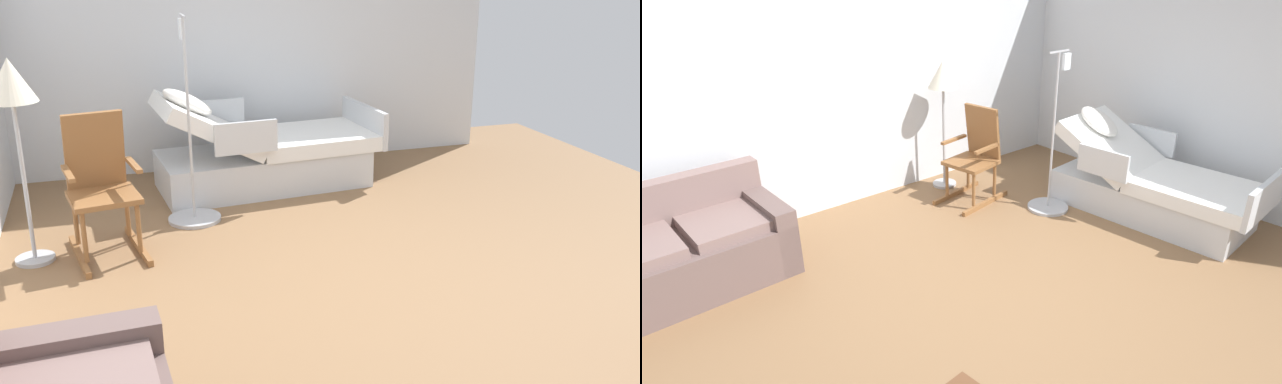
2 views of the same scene
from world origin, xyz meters
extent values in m
plane|color=olive|center=(0.00, 0.00, 0.00)|extent=(7.28, 7.28, 0.00)
cube|color=silver|center=(0.00, 2.48, 1.35)|extent=(6.03, 0.10, 2.70)
cube|color=silver|center=(2.96, 0.00, 1.35)|extent=(0.10, 5.06, 2.70)
cube|color=silver|center=(2.14, 0.14, 0.17)|extent=(1.03, 2.00, 0.35)
cube|color=white|center=(2.18, -0.33, 0.42)|extent=(1.00, 1.23, 0.14)
cube|color=white|center=(2.10, 0.66, 0.64)|extent=(0.98, 0.97, 0.57)
ellipsoid|color=white|center=(2.08, 0.83, 0.87)|extent=(0.38, 0.52, 0.35)
cube|color=silver|center=(1.61, 0.40, 0.63)|extent=(0.08, 0.56, 0.28)
cube|color=silver|center=(2.62, 0.49, 0.63)|extent=(0.08, 0.56, 0.28)
cube|color=silver|center=(2.23, -0.93, 0.53)|extent=(0.95, 0.13, 0.36)
cylinder|color=black|center=(1.71, 0.91, 0.05)|extent=(0.10, 0.10, 0.10)
cylinder|color=black|center=(2.43, 0.97, 0.05)|extent=(0.10, 0.10, 0.10)
cylinder|color=black|center=(1.84, -0.69, 0.05)|extent=(0.10, 0.10, 0.10)
cylinder|color=black|center=(2.56, -0.63, 0.05)|extent=(0.10, 0.10, 0.10)
cube|color=#68534F|center=(-1.98, 1.81, 0.23)|extent=(1.63, 0.92, 0.45)
cube|color=#7F6660|center=(-1.62, 1.79, 0.49)|extent=(0.70, 0.67, 0.10)
cube|color=#7F6660|center=(-2.00, 2.16, 0.65)|extent=(1.61, 0.23, 0.40)
cube|color=#68534F|center=(-1.28, 1.84, 0.30)|extent=(0.22, 0.86, 0.60)
cube|color=brown|center=(0.88, 1.83, 0.03)|extent=(0.76, 0.16, 0.05)
cube|color=brown|center=(0.95, 1.40, 0.03)|extent=(0.76, 0.16, 0.05)
cylinder|color=brown|center=(0.77, 1.39, 0.25)|extent=(0.04, 0.04, 0.40)
cylinder|color=brown|center=(0.70, 1.77, 0.25)|extent=(0.04, 0.04, 0.40)
cylinder|color=brown|center=(1.13, 1.45, 0.25)|extent=(0.04, 0.04, 0.40)
cylinder|color=brown|center=(1.07, 1.83, 0.25)|extent=(0.04, 0.04, 0.40)
cube|color=brown|center=(0.92, 1.61, 0.45)|extent=(0.53, 0.55, 0.04)
cube|color=brown|center=(1.11, 1.65, 0.75)|extent=(0.19, 0.45, 0.60)
cube|color=brown|center=(0.93, 1.38, 0.67)|extent=(0.39, 0.11, 0.03)
cube|color=brown|center=(0.86, 1.84, 0.67)|extent=(0.39, 0.11, 0.03)
cylinder|color=#B2B5BA|center=(0.95, 2.14, 0.01)|extent=(0.28, 0.28, 0.03)
cylinder|color=#B2B5BA|center=(0.95, 2.14, 0.60)|extent=(0.03, 0.03, 1.15)
cone|color=silver|center=(0.95, 2.14, 1.33)|extent=(0.34, 0.34, 0.30)
cylinder|color=#B2B5BA|center=(1.42, 0.90, 0.01)|extent=(0.44, 0.44, 0.03)
cylinder|color=#B2B5BA|center=(1.42, 0.90, 0.85)|extent=(0.02, 0.02, 1.65)
cube|color=#B2B5BA|center=(1.42, 0.90, 1.68)|extent=(0.28, 0.02, 0.02)
cube|color=white|center=(1.54, 0.90, 1.57)|extent=(0.09, 0.04, 0.16)
camera|label=1|loc=(-4.16, 1.58, 2.15)|focal=39.39mm
camera|label=2|loc=(-2.61, -2.44, 2.52)|focal=29.41mm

